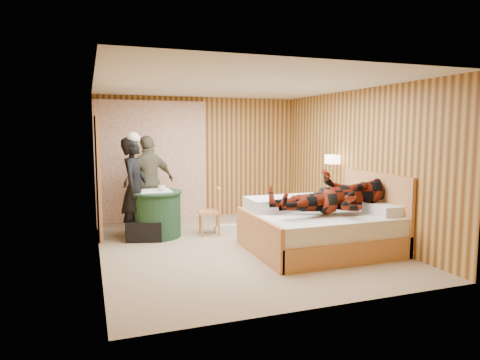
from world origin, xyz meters
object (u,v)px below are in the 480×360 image
object	(u,v)px
duffel_bag	(145,231)
chair_near	(213,208)
nightstand	(339,220)
man_at_table	(149,182)
wall_lamp	(333,159)
man_on_bed	(333,186)
bed	(322,228)
round_table	(156,214)
woman_standing	(135,188)
chair_far	(149,199)

from	to	relation	value
duffel_bag	chair_near	bearing A→B (deg)	18.21
nightstand	man_at_table	bearing A→B (deg)	151.06
wall_lamp	man_on_bed	bearing A→B (deg)	-121.31
nightstand	man_on_bed	size ratio (longest dim) A/B	0.30
bed	wall_lamp	bearing A→B (deg)	52.34
round_table	duffel_bag	world-z (taller)	round_table
duffel_bag	man_on_bed	bearing A→B (deg)	-17.64
woman_standing	man_on_bed	world-z (taller)	man_on_bed
nightstand	round_table	xyz separation A→B (m)	(-3.03, 0.92, 0.13)
wall_lamp	bed	world-z (taller)	wall_lamp
wall_lamp	man_on_bed	world-z (taller)	man_on_bed
chair_far	nightstand	bearing A→B (deg)	-36.02
nightstand	woman_standing	bearing A→B (deg)	165.08
man_on_bed	woman_standing	bearing A→B (deg)	145.03
nightstand	bed	bearing A→B (deg)	-136.49
duffel_bag	chair_far	bearing A→B (deg)	93.09
chair_far	man_at_table	size ratio (longest dim) A/B	0.54
wall_lamp	nightstand	bearing A→B (deg)	-97.70
man_at_table	duffel_bag	bearing A→B (deg)	55.99
chair_far	duffel_bag	world-z (taller)	chair_far
duffel_bag	woman_standing	world-z (taller)	woman_standing
wall_lamp	chair_near	world-z (taller)	wall_lamp
nightstand	duffel_bag	size ratio (longest dim) A/B	0.92
bed	duffel_bag	world-z (taller)	bed
chair_near	bed	bearing A→B (deg)	50.84
nightstand	man_on_bed	distance (m)	1.41
round_table	duffel_bag	size ratio (longest dim) A/B	1.55
chair_far	wall_lamp	bearing A→B (deg)	-30.85
wall_lamp	duffel_bag	world-z (taller)	wall_lamp
chair_far	woman_standing	distance (m)	0.86
wall_lamp	bed	distance (m)	1.63
chair_near	round_table	bearing A→B (deg)	-90.03
chair_near	man_at_table	bearing A→B (deg)	-123.77
round_table	chair_far	bearing A→B (deg)	90.90
chair_near	duffel_bag	size ratio (longest dim) A/B	1.41
man_at_table	man_on_bed	xyz separation A→B (m)	(2.30, -2.63, 0.15)
nightstand	chair_far	size ratio (longest dim) A/B	0.58
bed	woman_standing	bearing A→B (deg)	148.22
wall_lamp	chair_near	bearing A→B (deg)	168.23
nightstand	chair_near	world-z (taller)	chair_near
round_table	chair_far	size ratio (longest dim) A/B	0.97
chair_far	woman_standing	size ratio (longest dim) A/B	0.54
bed	chair_far	xyz separation A→B (m)	(-2.28, 2.35, 0.21)
bed	man_on_bed	world-z (taller)	man_on_bed
bed	duffel_bag	size ratio (longest dim) A/B	3.66
wall_lamp	duffel_bag	bearing A→B (deg)	173.32
wall_lamp	man_on_bed	size ratio (longest dim) A/B	0.15
man_at_table	chair_near	bearing A→B (deg)	115.30
round_table	wall_lamp	bearing A→B (deg)	-11.09
nightstand	woman_standing	world-z (taller)	woman_standing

